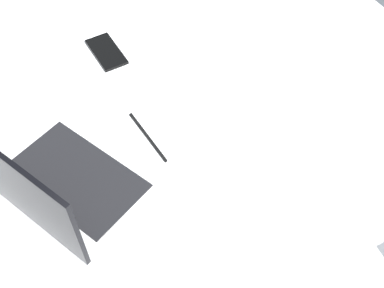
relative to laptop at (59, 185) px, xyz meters
The scene contains 4 objects.
bed_mattress 38.95cm from the laptop, 83.54° to the right, with size 180.00×140.00×18.00cm, color white.
laptop is the anchor object (origin of this frame).
cell_phone 46.34cm from the laptop, 34.45° to the right, with size 6.80×14.00×0.80cm, color black.
charger_cable 24.15cm from the laptop, 75.84° to the right, with size 17.00×0.60×0.60cm, color black.
Camera 1 is at (-67.87, 39.64, 109.21)cm, focal length 46.59 mm.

